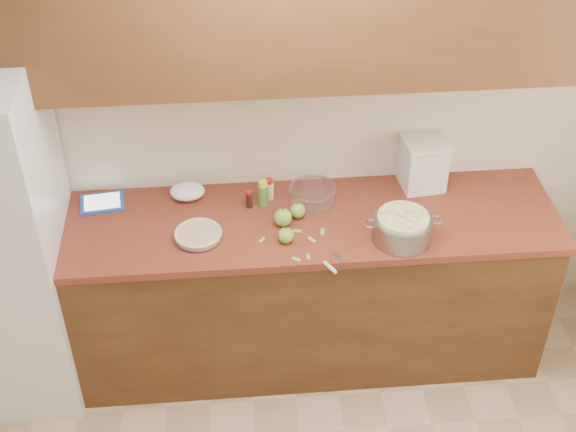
{
  "coord_description": "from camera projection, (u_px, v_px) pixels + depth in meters",
  "views": [
    {
      "loc": [
        -0.27,
        -1.57,
        3.35
      ],
      "look_at": [
        -0.01,
        1.43,
        0.98
      ],
      "focal_mm": 50.0,
      "sensor_mm": 36.0,
      "label": 1
    }
  ],
  "objects": [
    {
      "name": "paper_towel",
      "position": [
        187.0,
        191.0,
        4.02
      ],
      "size": [
        0.2,
        0.18,
        0.07
      ],
      "primitive_type": "ellipsoid",
      "rotation": [
        0.0,
        0.0,
        0.24
      ],
      "color": "white",
      "rests_on": "counter_run"
    },
    {
      "name": "apple_left",
      "position": [
        283.0,
        218.0,
        3.84
      ],
      "size": [
        0.09,
        0.09,
        0.1
      ],
      "color": "#70A933",
      "rests_on": "counter_run"
    },
    {
      "name": "lemon_bottle",
      "position": [
        263.0,
        194.0,
        3.95
      ],
      "size": [
        0.05,
        0.05,
        0.14
      ],
      "rotation": [
        0.0,
        0.0,
        0.1
      ],
      "color": "#4C8C38",
      "rests_on": "counter_run"
    },
    {
      "name": "peel_d",
      "position": [
        312.0,
        240.0,
        3.78
      ],
      "size": [
        0.04,
        0.05,
        0.0
      ],
      "primitive_type": "cube",
      "rotation": [
        0.0,
        0.0,
        -0.93
      ],
      "color": "#87B859",
      "rests_on": "counter_run"
    },
    {
      "name": "peel_a",
      "position": [
        308.0,
        257.0,
        3.68
      ],
      "size": [
        0.02,
        0.04,
        0.0
      ],
      "primitive_type": "cube",
      "rotation": [
        0.0,
        0.0,
        1.67
      ],
      "color": "#87B859",
      "rests_on": "counter_run"
    },
    {
      "name": "apple_front",
      "position": [
        286.0,
        235.0,
        3.74
      ],
      "size": [
        0.08,
        0.08,
        0.09
      ],
      "color": "#70A933",
      "rests_on": "counter_run"
    },
    {
      "name": "cinnamon_shaker",
      "position": [
        269.0,
        189.0,
        4.0
      ],
      "size": [
        0.05,
        0.05,
        0.11
      ],
      "rotation": [
        0.0,
        0.0,
        -0.1
      ],
      "color": "beige",
      "rests_on": "counter_run"
    },
    {
      "name": "room_shell",
      "position": [
        331.0,
        416.0,
        2.51
      ],
      "size": [
        3.6,
        3.6,
        3.6
      ],
      "color": "tan",
      "rests_on": "ground"
    },
    {
      "name": "paring_knife",
      "position": [
        331.0,
        266.0,
        3.62
      ],
      "size": [
        0.1,
        0.17,
        0.02
      ],
      "rotation": [
        0.0,
        0.0,
        0.51
      ],
      "color": "gray",
      "rests_on": "counter_run"
    },
    {
      "name": "apple_center",
      "position": [
        298.0,
        211.0,
        3.89
      ],
      "size": [
        0.08,
        0.08,
        0.09
      ],
      "color": "#70A933",
      "rests_on": "counter_run"
    },
    {
      "name": "counter_run",
      "position": [
        290.0,
        288.0,
        4.19
      ],
      "size": [
        2.64,
        0.68,
        0.92
      ],
      "color": "#593519",
      "rests_on": "ground"
    },
    {
      "name": "peel_e",
      "position": [
        296.0,
        259.0,
        3.67
      ],
      "size": [
        0.04,
        0.04,
        0.0
      ],
      "primitive_type": "cube",
      "rotation": [
        0.0,
        0.0,
        -0.57
      ],
      "color": "#87B859",
      "rests_on": "counter_run"
    },
    {
      "name": "peel_b",
      "position": [
        322.0,
        232.0,
        3.82
      ],
      "size": [
        0.03,
        0.05,
        0.0
      ],
      "primitive_type": "cube",
      "rotation": [
        0.0,
        0.0,
        -1.77
      ],
      "color": "#87B859",
      "rests_on": "counter_run"
    },
    {
      "name": "flour_canister",
      "position": [
        423.0,
        162.0,
        4.04
      ],
      "size": [
        0.24,
        0.24,
        0.27
      ],
      "rotation": [
        0.0,
        0.0,
        0.11
      ],
      "color": "silver",
      "rests_on": "counter_run"
    },
    {
      "name": "tablet",
      "position": [
        102.0,
        203.0,
        3.99
      ],
      "size": [
        0.23,
        0.19,
        0.02
      ],
      "rotation": [
        0.0,
        0.0,
        0.12
      ],
      "color": "#2349AC",
      "rests_on": "counter_run"
    },
    {
      "name": "mixing_bowl",
      "position": [
        312.0,
        194.0,
        3.99
      ],
      "size": [
        0.23,
        0.23,
        0.09
      ],
      "rotation": [
        0.0,
        0.0,
        0.03
      ],
      "color": "silver",
      "rests_on": "counter_run"
    },
    {
      "name": "peel_c",
      "position": [
        297.0,
        231.0,
        3.83
      ],
      "size": [
        0.04,
        0.02,
        0.0
      ],
      "primitive_type": "cube",
      "rotation": [
        0.0,
        0.0,
        -0.14
      ],
      "color": "#87B859",
      "rests_on": "counter_run"
    },
    {
      "name": "pie",
      "position": [
        198.0,
        235.0,
        3.78
      ],
      "size": [
        0.23,
        0.23,
        0.04
      ],
      "rotation": [
        0.0,
        0.0,
        0.35
      ],
      "color": "silver",
      "rests_on": "counter_run"
    },
    {
      "name": "peel_f",
      "position": [
        262.0,
        240.0,
        3.78
      ],
      "size": [
        0.04,
        0.04,
        0.0
      ],
      "primitive_type": "cube",
      "rotation": [
        0.0,
        0.0,
        0.95
      ],
      "color": "#87B859",
      "rests_on": "counter_run"
    },
    {
      "name": "vanilla_bottle",
      "position": [
        249.0,
        199.0,
        3.95
      ],
      "size": [
        0.03,
        0.03,
        0.1
      ],
      "rotation": [
        0.0,
        0.0,
        -0.21
      ],
      "color": "black",
      "rests_on": "counter_run"
    },
    {
      "name": "colander",
      "position": [
        402.0,
        228.0,
        3.74
      ],
      "size": [
        0.37,
        0.28,
        0.14
      ],
      "rotation": [
        0.0,
        0.0,
        0.26
      ],
      "color": "gray",
      "rests_on": "counter_run"
    },
    {
      "name": "upper_cabinets",
      "position": [
        287.0,
        6.0,
        3.38
      ],
      "size": [
        2.6,
        0.34,
        0.7
      ],
      "primitive_type": "cube",
      "color": "brown",
      "rests_on": "room_shell"
    }
  ]
}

